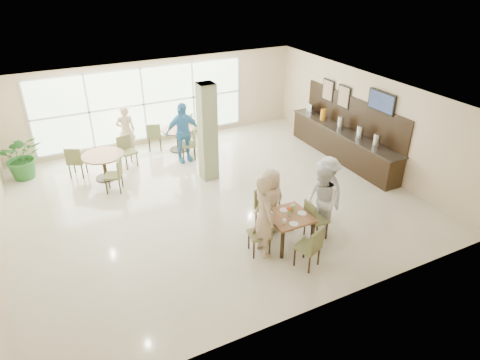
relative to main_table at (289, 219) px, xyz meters
name	(u,v)px	position (x,y,z in m)	size (l,w,h in m)	color
ground	(213,199)	(-0.71, 2.57, -0.65)	(10.00, 10.00, 0.00)	beige
room_shell	(211,140)	(-0.71, 2.57, 1.05)	(10.00, 10.00, 10.00)	white
window_bank	(144,104)	(-1.21, 7.03, 0.75)	(7.00, 0.04, 7.00)	silver
column	(208,133)	(-0.31, 3.77, 0.75)	(0.45, 0.45, 2.80)	#76835B
main_table	(289,219)	(0.00, 0.00, 0.00)	(0.92, 0.92, 0.75)	brown
round_table_left	(103,160)	(-3.02, 5.08, -0.06)	(1.19, 1.19, 0.75)	brown
round_table_right	(178,134)	(-0.44, 6.05, -0.09)	(1.07, 1.07, 0.75)	brown
chairs_main_table	(287,227)	(-0.03, -0.02, -0.18)	(1.94, 2.18, 0.95)	brown
chairs_table_left	(106,162)	(-2.95, 5.12, -0.18)	(2.06, 1.98, 0.95)	brown
chairs_table_right	(180,136)	(-0.38, 6.05, -0.18)	(2.08, 1.78, 0.95)	brown
tabletop_clutter	(289,213)	(-0.01, 0.01, 0.16)	(0.77, 0.76, 0.21)	white
buffet_counter	(343,142)	(3.99, 3.08, -0.10)	(0.64, 4.70, 1.95)	black
wall_tv	(382,102)	(4.23, 1.97, 1.50)	(0.06, 1.00, 0.58)	black
framed_art_a	(344,97)	(4.24, 3.57, 1.20)	(0.05, 0.55, 0.70)	black
framed_art_b	(328,90)	(4.24, 4.37, 1.20)	(0.05, 0.55, 0.70)	black
potted_plant	(22,156)	(-5.07, 6.19, 0.02)	(1.21, 1.21, 1.34)	#2A6A2A
teen_left	(264,216)	(-0.64, -0.03, 0.28)	(0.68, 0.45, 1.87)	tan
teen_far	(270,201)	(-0.08, 0.66, 0.14)	(0.77, 0.42, 1.58)	tan
teen_right	(321,202)	(0.86, 0.00, 0.21)	(0.84, 0.65, 1.72)	white
teen_standing	(327,188)	(1.40, 0.51, 0.17)	(1.06, 0.61, 1.64)	#B1B1B4
adult_a	(183,133)	(-0.56, 5.18, 0.29)	(1.11, 0.63, 1.89)	#3E87BC
adult_b	(203,124)	(0.44, 5.95, 0.15)	(1.48, 0.64, 1.60)	white
adult_standing	(126,131)	(-2.01, 6.47, 0.16)	(0.59, 0.39, 1.62)	tan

